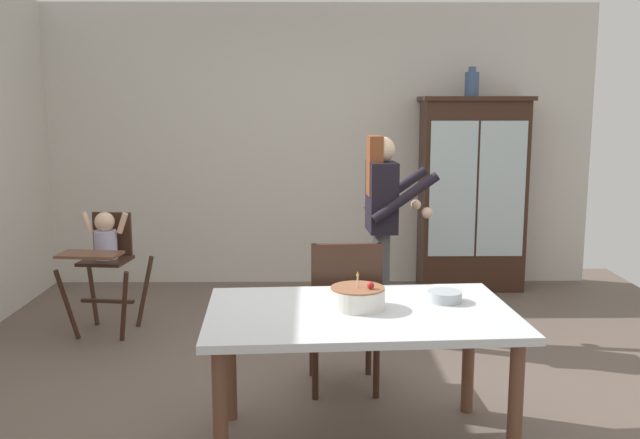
{
  "coord_description": "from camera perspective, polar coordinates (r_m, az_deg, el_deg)",
  "views": [
    {
      "loc": [
        -0.05,
        -4.19,
        1.77
      ],
      "look_at": [
        0.0,
        0.7,
        0.95
      ],
      "focal_mm": 39.24,
      "sensor_mm": 36.0,
      "label": 1
    }
  ],
  "objects": [
    {
      "name": "ground_plane",
      "position": [
        4.55,
        0.08,
        -13.38
      ],
      "size": [
        6.24,
        6.24,
        0.0
      ],
      "primitive_type": "plane",
      "color": "#66564C"
    },
    {
      "name": "wall_back",
      "position": [
        6.83,
        -0.2,
        6.0
      ],
      "size": [
        5.32,
        0.06,
        2.7
      ],
      "primitive_type": "cube",
      "color": "beige",
      "rests_on": "ground_plane"
    },
    {
      "name": "china_cabinet",
      "position": [
        6.78,
        12.28,
        2.1
      ],
      "size": [
        1.02,
        0.48,
        1.83
      ],
      "color": "#382116",
      "rests_on": "ground_plane"
    },
    {
      "name": "ceramic_vase",
      "position": [
        6.73,
        12.28,
        10.8
      ],
      "size": [
        0.13,
        0.13,
        0.27
      ],
      "color": "#3D567F",
      "rests_on": "china_cabinet"
    },
    {
      "name": "high_chair_with_toddler",
      "position": [
        5.6,
        -17.11,
        -2.41
      ],
      "size": [
        0.64,
        0.73,
        0.95
      ],
      "rotation": [
        0.0,
        0.0,
        -0.12
      ],
      "color": "#382116",
      "rests_on": "ground_plane"
    },
    {
      "name": "adult_person",
      "position": [
        5.22,
        5.11,
        0.65
      ],
      "size": [
        0.52,
        0.5,
        1.53
      ],
      "rotation": [
        0.0,
        0.0,
        1.62
      ],
      "color": "#47474C",
      "rests_on": "ground_plane"
    },
    {
      "name": "dining_table",
      "position": [
        3.58,
        3.28,
        -8.77
      ],
      "size": [
        1.59,
        1.04,
        0.74
      ],
      "color": "silver",
      "rests_on": "ground_plane"
    },
    {
      "name": "birthday_cake",
      "position": [
        3.57,
        3.08,
        -6.36
      ],
      "size": [
        0.28,
        0.28,
        0.19
      ],
      "color": "white",
      "rests_on": "dining_table"
    },
    {
      "name": "serving_bowl",
      "position": [
        3.74,
        10.13,
        -6.19
      ],
      "size": [
        0.18,
        0.18,
        0.05
      ],
      "primitive_type": "cylinder",
      "color": "#B2BCC6",
      "rests_on": "dining_table"
    },
    {
      "name": "dining_chair_far_side",
      "position": [
        4.26,
        2.05,
        -7.05
      ],
      "size": [
        0.46,
        0.46,
        0.96
      ],
      "rotation": [
        0.0,
        0.0,
        3.19
      ],
      "color": "#382116",
      "rests_on": "ground_plane"
    }
  ]
}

